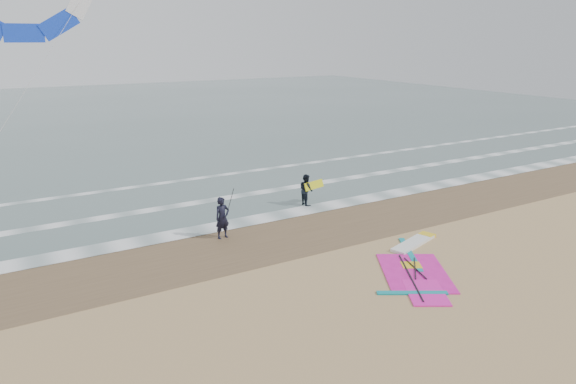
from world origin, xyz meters
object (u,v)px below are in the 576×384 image
windsurf_rig (416,264)px  person_walking (306,190)px  surf_kite (21,16)px  person_standing (222,218)px

windsurf_rig → person_walking: bearing=88.0°
windsurf_rig → surf_kite: bearing=128.0°
person_walking → surf_kite: surf_kite is taller
person_standing → surf_kite: size_ratio=0.18×
person_walking → person_standing: bearing=112.9°
windsurf_rig → surf_kite: surf_kite is taller
person_walking → surf_kite: (-11.30, 5.99, 8.21)m
windsurf_rig → person_standing: 7.96m
person_standing → surf_kite: (-5.91, 8.05, 8.11)m
person_standing → surf_kite: bearing=119.0°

